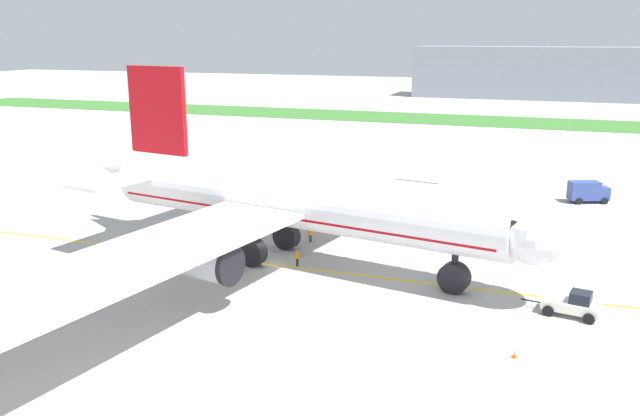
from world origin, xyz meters
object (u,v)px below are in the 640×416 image
(service_truck_fuel_bowser, at_px, (588,191))
(airliner_foreground, at_px, (292,199))
(pushback_tug, at_px, (573,304))
(ground_crew_marshaller_front, at_px, (297,257))
(service_truck_baggage_loader, at_px, (144,170))
(ground_crew_wingwalker_starboard, at_px, (453,270))
(traffic_cone_near_nose, at_px, (515,354))
(ground_crew_wingwalker_port, at_px, (310,234))

(service_truck_fuel_bowser, bearing_deg, airliner_foreground, -128.86)
(pushback_tug, xyz_separation_m, ground_crew_marshaller_front, (-25.46, 3.74, 0.00))
(service_truck_baggage_loader, bearing_deg, ground_crew_wingwalker_starboard, -29.10)
(traffic_cone_near_nose, bearing_deg, service_truck_baggage_loader, 143.74)
(airliner_foreground, bearing_deg, traffic_cone_near_nose, -32.19)
(traffic_cone_near_nose, height_order, service_truck_fuel_bowser, service_truck_fuel_bowser)
(ground_crew_wingwalker_starboard, xyz_separation_m, service_truck_baggage_loader, (-52.93, 29.46, 0.41))
(ground_crew_wingwalker_port, xyz_separation_m, service_truck_baggage_loader, (-36.42, 22.83, 0.46))
(ground_crew_wingwalker_starboard, distance_m, service_truck_fuel_bowser, 38.13)
(ground_crew_wingwalker_port, distance_m, service_truck_fuel_bowser, 41.47)
(pushback_tug, height_order, ground_crew_marshaller_front, pushback_tug)
(pushback_tug, relative_size, ground_crew_wingwalker_port, 3.95)
(ground_crew_wingwalker_port, height_order, service_truck_baggage_loader, service_truck_baggage_loader)
(pushback_tug, relative_size, service_truck_baggage_loader, 1.07)
(airliner_foreground, distance_m, ground_crew_marshaller_front, 5.67)
(airliner_foreground, xyz_separation_m, traffic_cone_near_nose, (22.49, -14.16, -6.14))
(ground_crew_wingwalker_starboard, bearing_deg, airliner_foreground, 179.81)
(airliner_foreground, height_order, pushback_tug, airliner_foreground)
(airliner_foreground, relative_size, pushback_tug, 13.06)
(ground_crew_wingwalker_port, height_order, service_truck_fuel_bowser, service_truck_fuel_bowser)
(ground_crew_wingwalker_starboard, distance_m, traffic_cone_near_nose, 15.53)
(airliner_foreground, height_order, service_truck_baggage_loader, airliner_foreground)
(airliner_foreground, distance_m, service_truck_fuel_bowser, 46.29)
(ground_crew_wingwalker_port, relative_size, traffic_cone_near_nose, 2.77)
(pushback_tug, bearing_deg, service_truck_fuel_bowser, 86.59)
(service_truck_baggage_loader, bearing_deg, traffic_cone_near_nose, -36.26)
(airliner_foreground, height_order, ground_crew_marshaller_front, airliner_foreground)
(service_truck_baggage_loader, distance_m, service_truck_fuel_bowser, 66.11)
(ground_crew_wingwalker_port, height_order, traffic_cone_near_nose, ground_crew_wingwalker_port)
(ground_crew_wingwalker_starboard, bearing_deg, ground_crew_marshaller_front, -175.31)
(ground_crew_wingwalker_port, relative_size, service_truck_fuel_bowser, 0.29)
(airliner_foreground, xyz_separation_m, ground_crew_wingwalker_starboard, (16.03, -0.05, -5.40))
(ground_crew_wingwalker_port, distance_m, traffic_cone_near_nose, 30.95)
(ground_crew_marshaller_front, distance_m, service_truck_fuel_bowser, 46.44)
(traffic_cone_near_nose, bearing_deg, ground_crew_wingwalker_port, 137.94)
(ground_crew_marshaller_front, distance_m, ground_crew_wingwalker_starboard, 15.08)
(pushback_tug, xyz_separation_m, traffic_cone_near_nose, (-3.96, -9.13, -0.70))
(ground_crew_wingwalker_port, bearing_deg, airliner_foreground, -85.76)
(pushback_tug, bearing_deg, traffic_cone_near_nose, -113.44)
(pushback_tug, height_order, service_truck_baggage_loader, service_truck_baggage_loader)
(traffic_cone_near_nose, bearing_deg, ground_crew_wingwalker_starboard, 114.62)
(ground_crew_wingwalker_starboard, height_order, traffic_cone_near_nose, ground_crew_wingwalker_starboard)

